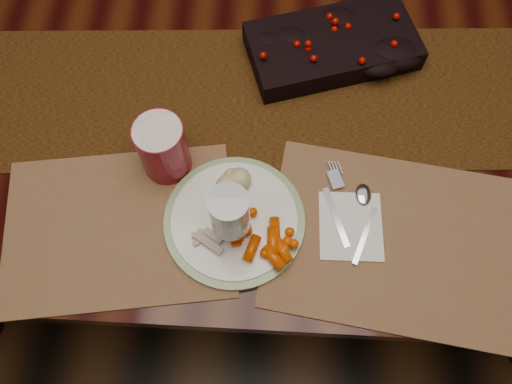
# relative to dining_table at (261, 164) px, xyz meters

# --- Properties ---
(floor) EXTENTS (5.00, 5.00, 0.00)m
(floor) POSITION_rel_dining_table_xyz_m (0.00, 0.00, -0.38)
(floor) COLOR black
(floor) RESTS_ON ground
(dining_table) EXTENTS (1.80, 1.00, 0.75)m
(dining_table) POSITION_rel_dining_table_xyz_m (0.00, 0.00, 0.00)
(dining_table) COLOR black
(dining_table) RESTS_ON floor
(table_runner) EXTENTS (1.67, 0.44, 0.00)m
(table_runner) POSITION_rel_dining_table_xyz_m (-0.05, -0.05, 0.38)
(table_runner) COLOR black
(table_runner) RESTS_ON dining_table
(centerpiece) EXTENTS (0.37, 0.27, 0.07)m
(centerpiece) POSITION_rel_dining_table_xyz_m (0.14, 0.07, 0.41)
(centerpiece) COLOR black
(centerpiece) RESTS_ON table_runner
(placemat_main) EXTENTS (0.48, 0.38, 0.00)m
(placemat_main) POSITION_rel_dining_table_xyz_m (0.25, -0.33, 0.38)
(placemat_main) COLOR brown
(placemat_main) RESTS_ON dining_table
(placemat_second) EXTENTS (0.44, 0.35, 0.00)m
(placemat_second) POSITION_rel_dining_table_xyz_m (-0.24, -0.33, 0.38)
(placemat_second) COLOR brown
(placemat_second) RESTS_ON dining_table
(dinner_plate) EXTENTS (0.30, 0.30, 0.01)m
(dinner_plate) POSITION_rel_dining_table_xyz_m (-0.03, -0.32, 0.39)
(dinner_plate) COLOR white
(dinner_plate) RESTS_ON placemat_main
(baby_carrots) EXTENTS (0.14, 0.12, 0.02)m
(baby_carrots) POSITION_rel_dining_table_xyz_m (0.01, -0.35, 0.40)
(baby_carrots) COLOR #D24502
(baby_carrots) RESTS_ON dinner_plate
(mashed_potatoes) EXTENTS (0.08, 0.08, 0.04)m
(mashed_potatoes) POSITION_rel_dining_table_xyz_m (-0.05, -0.25, 0.41)
(mashed_potatoes) COLOR #C4BC7E
(mashed_potatoes) RESTS_ON dinner_plate
(turkey_shreds) EXTENTS (0.07, 0.06, 0.01)m
(turkey_shreds) POSITION_rel_dining_table_xyz_m (-0.08, -0.35, 0.40)
(turkey_shreds) COLOR tan
(turkey_shreds) RESTS_ON dinner_plate
(napkin) EXTENTS (0.11, 0.13, 0.00)m
(napkin) POSITION_rel_dining_table_xyz_m (0.17, -0.31, 0.38)
(napkin) COLOR white
(napkin) RESTS_ON placemat_main
(fork) EXTENTS (0.07, 0.15, 0.00)m
(fork) POSITION_rel_dining_table_xyz_m (0.14, -0.28, 0.39)
(fork) COLOR #B2B1BB
(fork) RESTS_ON napkin
(spoon) EXTENTS (0.08, 0.14, 0.00)m
(spoon) POSITION_rel_dining_table_xyz_m (0.19, -0.31, 0.39)
(spoon) COLOR silver
(spoon) RESTS_ON napkin
(red_cup) EXTENTS (0.11, 0.11, 0.12)m
(red_cup) POSITION_rel_dining_table_xyz_m (-0.17, -0.21, 0.44)
(red_cup) COLOR maroon
(red_cup) RESTS_ON placemat_main
(wine_glass) EXTENTS (0.07, 0.07, 0.17)m
(wine_glass) POSITION_rel_dining_table_xyz_m (-0.04, -0.35, 0.46)
(wine_glass) COLOR silver
(wine_glass) RESTS_ON dining_table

